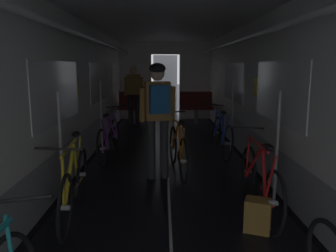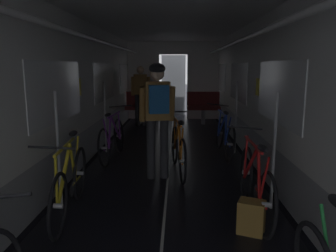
{
  "view_description": "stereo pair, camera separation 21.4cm",
  "coord_description": "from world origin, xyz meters",
  "px_view_note": "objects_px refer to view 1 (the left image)",
  "views": [
    {
      "loc": [
        -0.07,
        -1.71,
        1.68
      ],
      "look_at": [
        0.0,
        3.25,
        0.79
      ],
      "focal_mm": 35.7,
      "sensor_mm": 36.0,
      "label": 1
    },
    {
      "loc": [
        0.14,
        -1.71,
        1.68
      ],
      "look_at": [
        0.0,
        3.25,
        0.79
      ],
      "focal_mm": 35.7,
      "sensor_mm": 36.0,
      "label": 2
    }
  ],
  "objects_px": {
    "bicycle_orange_in_aisle": "(178,149)",
    "person_standing_near_bench": "(134,92)",
    "bicycle_blue": "(221,135)",
    "bicycle_yellow": "(74,184)",
    "bicycle_red": "(259,181)",
    "person_cyclist_aisle": "(158,108)",
    "backpack_on_floor": "(258,215)",
    "bench_seat_far_right": "(196,105)",
    "bench_seat_far_left": "(135,105)",
    "bicycle_purple": "(110,139)"
  },
  "relations": [
    {
      "from": "bench_seat_far_right",
      "to": "bicycle_orange_in_aisle",
      "type": "bearing_deg",
      "value": -99.01
    },
    {
      "from": "bicycle_blue",
      "to": "bicycle_purple",
      "type": "bearing_deg",
      "value": -170.87
    },
    {
      "from": "person_cyclist_aisle",
      "to": "person_standing_near_bench",
      "type": "xyz_separation_m",
      "value": [
        -0.75,
        4.54,
        -0.1
      ]
    },
    {
      "from": "bench_seat_far_left",
      "to": "person_cyclist_aisle",
      "type": "xyz_separation_m",
      "value": [
        0.75,
        -4.92,
        0.5
      ]
    },
    {
      "from": "bicycle_blue",
      "to": "backpack_on_floor",
      "type": "xyz_separation_m",
      "value": [
        -0.14,
        -3.04,
        -0.21
      ]
    },
    {
      "from": "bicycle_blue",
      "to": "backpack_on_floor",
      "type": "relative_size",
      "value": 4.98
    },
    {
      "from": "bench_seat_far_right",
      "to": "bicycle_red",
      "type": "xyz_separation_m",
      "value": [
        0.13,
        -6.15,
        -0.18
      ]
    },
    {
      "from": "person_cyclist_aisle",
      "to": "bicycle_purple",
      "type": "bearing_deg",
      "value": 130.71
    },
    {
      "from": "bicycle_orange_in_aisle",
      "to": "person_standing_near_bench",
      "type": "bearing_deg",
      "value": 103.91
    },
    {
      "from": "person_cyclist_aisle",
      "to": "person_standing_near_bench",
      "type": "relative_size",
      "value": 1.03
    },
    {
      "from": "bicycle_yellow",
      "to": "bench_seat_far_right",
      "type": "bearing_deg",
      "value": 72.5
    },
    {
      "from": "person_cyclist_aisle",
      "to": "backpack_on_floor",
      "type": "bearing_deg",
      "value": -57.75
    },
    {
      "from": "bicycle_blue",
      "to": "bicycle_orange_in_aisle",
      "type": "distance_m",
      "value": 1.42
    },
    {
      "from": "bench_seat_far_right",
      "to": "person_standing_near_bench",
      "type": "distance_m",
      "value": 1.88
    },
    {
      "from": "bicycle_purple",
      "to": "bench_seat_far_right",
      "type": "bearing_deg",
      "value": 63.42
    },
    {
      "from": "bicycle_blue",
      "to": "person_cyclist_aisle",
      "type": "bearing_deg",
      "value": -130.98
    },
    {
      "from": "person_cyclist_aisle",
      "to": "backpack_on_floor",
      "type": "distance_m",
      "value": 2.17
    },
    {
      "from": "bicycle_orange_in_aisle",
      "to": "person_standing_near_bench",
      "type": "relative_size",
      "value": 1.0
    },
    {
      "from": "bicycle_blue",
      "to": "bicycle_purple",
      "type": "relative_size",
      "value": 1.0
    },
    {
      "from": "bicycle_red",
      "to": "person_cyclist_aisle",
      "type": "xyz_separation_m",
      "value": [
        -1.18,
        1.23,
        0.69
      ]
    },
    {
      "from": "bicycle_yellow",
      "to": "person_standing_near_bench",
      "type": "relative_size",
      "value": 1.0
    },
    {
      "from": "bicycle_blue",
      "to": "person_cyclist_aisle",
      "type": "relative_size",
      "value": 0.98
    },
    {
      "from": "bench_seat_far_right",
      "to": "bicycle_yellow",
      "type": "distance_m",
      "value": 6.53
    },
    {
      "from": "bicycle_blue",
      "to": "person_standing_near_bench",
      "type": "bearing_deg",
      "value": 121.49
    },
    {
      "from": "bicycle_orange_in_aisle",
      "to": "bicycle_blue",
      "type": "bearing_deg",
      "value": 51.49
    },
    {
      "from": "bicycle_yellow",
      "to": "bicycle_orange_in_aisle",
      "type": "xyz_separation_m",
      "value": [
        1.23,
        1.57,
        0.0
      ]
    },
    {
      "from": "bench_seat_far_right",
      "to": "backpack_on_floor",
      "type": "height_order",
      "value": "bench_seat_far_right"
    },
    {
      "from": "bench_seat_far_left",
      "to": "bicycle_red",
      "type": "distance_m",
      "value": 6.45
    },
    {
      "from": "bicycle_purple",
      "to": "bicycle_blue",
      "type": "bearing_deg",
      "value": 9.13
    },
    {
      "from": "bicycle_red",
      "to": "person_standing_near_bench",
      "type": "bearing_deg",
      "value": 108.43
    },
    {
      "from": "person_cyclist_aisle",
      "to": "backpack_on_floor",
      "type": "relative_size",
      "value": 5.09
    },
    {
      "from": "bicycle_red",
      "to": "person_standing_near_bench",
      "type": "distance_m",
      "value": 6.11
    },
    {
      "from": "bench_seat_far_left",
      "to": "bicycle_blue",
      "type": "relative_size",
      "value": 0.58
    },
    {
      "from": "bench_seat_far_right",
      "to": "person_cyclist_aisle",
      "type": "bearing_deg",
      "value": -102.04
    },
    {
      "from": "backpack_on_floor",
      "to": "bicycle_red",
      "type": "bearing_deg",
      "value": 74.01
    },
    {
      "from": "bicycle_red",
      "to": "backpack_on_floor",
      "type": "xyz_separation_m",
      "value": [
        -0.12,
        -0.43,
        -0.21
      ]
    },
    {
      "from": "bicycle_purple",
      "to": "person_cyclist_aisle",
      "type": "xyz_separation_m",
      "value": [
        0.89,
        -1.04,
        0.69
      ]
    },
    {
      "from": "bicycle_red",
      "to": "bicycle_purple",
      "type": "bearing_deg",
      "value": 132.34
    },
    {
      "from": "bicycle_yellow",
      "to": "bicycle_orange_in_aisle",
      "type": "bearing_deg",
      "value": 52.06
    },
    {
      "from": "bicycle_red",
      "to": "person_cyclist_aisle",
      "type": "height_order",
      "value": "person_cyclist_aisle"
    },
    {
      "from": "person_cyclist_aisle",
      "to": "bicycle_orange_in_aisle",
      "type": "relative_size",
      "value": 1.03
    },
    {
      "from": "bench_seat_far_left",
      "to": "person_cyclist_aisle",
      "type": "bearing_deg",
      "value": -81.31
    },
    {
      "from": "bench_seat_far_left",
      "to": "bicycle_yellow",
      "type": "relative_size",
      "value": 0.58
    },
    {
      "from": "bicycle_blue",
      "to": "bicycle_purple",
      "type": "height_order",
      "value": "bicycle_blue"
    },
    {
      "from": "bicycle_red",
      "to": "bicycle_yellow",
      "type": "relative_size",
      "value": 1.0
    },
    {
      "from": "person_cyclist_aisle",
      "to": "bicycle_orange_in_aisle",
      "type": "bearing_deg",
      "value": 40.4
    },
    {
      "from": "bicycle_blue",
      "to": "bicycle_yellow",
      "type": "distance_m",
      "value": 3.41
    },
    {
      "from": "bicycle_red",
      "to": "person_cyclist_aisle",
      "type": "distance_m",
      "value": 1.84
    },
    {
      "from": "bicycle_orange_in_aisle",
      "to": "backpack_on_floor",
      "type": "bearing_deg",
      "value": -69.01
    },
    {
      "from": "bench_seat_far_right",
      "to": "bicycle_orange_in_aisle",
      "type": "relative_size",
      "value": 0.58
    }
  ]
}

